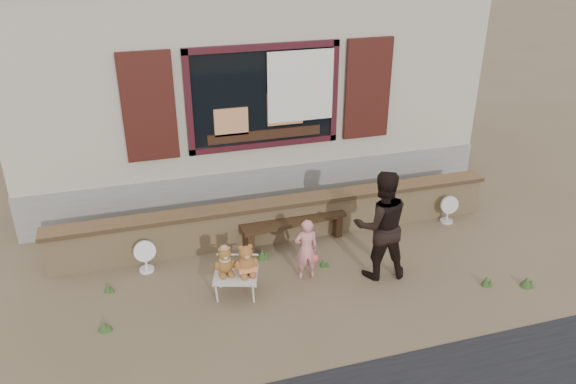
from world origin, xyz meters
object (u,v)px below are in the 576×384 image
object	(u,v)px
child	(306,249)
teddy_bear_left	(225,260)
adult	(381,225)
folding_chair	(236,275)
teddy_bear_right	(246,259)
bench	(293,225)

from	to	relation	value
child	teddy_bear_left	bearing A→B (deg)	9.20
adult	folding_chair	bearing A→B (deg)	5.65
teddy_bear_left	teddy_bear_right	bearing A→B (deg)	0.00
folding_chair	teddy_bear_left	bearing A→B (deg)	180.00
folding_chair	teddy_bear_left	world-z (taller)	teddy_bear_left
bench	folding_chair	size ratio (longest dim) A/B	2.46
folding_chair	adult	bearing A→B (deg)	15.05
bench	folding_chair	xyz separation A→B (m)	(-1.14, -1.10, 0.00)
adult	teddy_bear_left	bearing A→B (deg)	4.70
bench	teddy_bear_right	size ratio (longest dim) A/B	3.88
teddy_bear_left	bench	bearing A→B (deg)	57.28
teddy_bear_left	adult	xyz separation A→B (m)	(2.18, -0.13, 0.25)
teddy_bear_right	child	xyz separation A→B (m)	(0.90, 0.18, -0.11)
teddy_bear_right	child	size ratio (longest dim) A/B	0.48
teddy_bear_left	teddy_bear_right	xyz separation A→B (m)	(0.27, -0.08, 0.02)
child	bench	bearing A→B (deg)	-91.40
teddy_bear_right	bench	bearing A→B (deg)	66.21
folding_chair	teddy_bear_right	xyz separation A→B (m)	(0.13, -0.04, 0.26)
child	adult	size ratio (longest dim) A/B	0.57
teddy_bear_right	folding_chair	bearing A→B (deg)	-180.00
teddy_bear_left	teddy_bear_right	size ratio (longest dim) A/B	0.93
folding_chair	child	world-z (taller)	child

